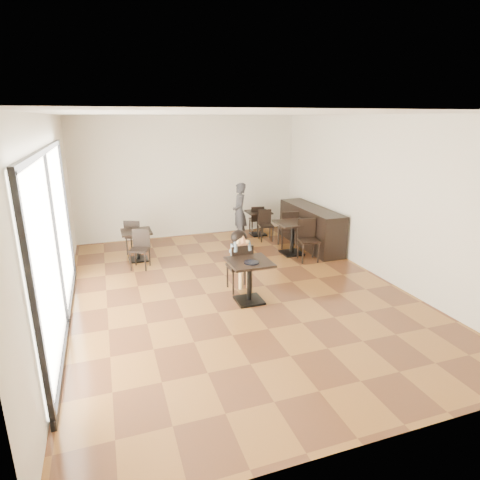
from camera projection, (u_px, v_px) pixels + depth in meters
name	position (u px, v px, depth m)	size (l,w,h in m)	color
floor	(236.00, 290.00, 7.62)	(6.00, 8.00, 0.01)	brown
ceiling	(236.00, 114.00, 6.69)	(6.00, 8.00, 0.01)	silver
wall_back	(189.00, 177.00, 10.77)	(6.00, 0.01, 3.20)	silver
wall_front	(379.00, 299.00, 3.54)	(6.00, 0.01, 3.20)	silver
wall_left	(53.00, 221.00, 6.22)	(0.01, 8.00, 3.20)	silver
wall_right	(377.00, 197.00, 8.09)	(0.01, 8.00, 3.20)	silver
storefront_window	(54.00, 242.00, 5.84)	(0.04, 4.50, 2.60)	white
child_table	(249.00, 281.00, 7.03)	(0.72, 0.72, 0.77)	black
child_chair	(239.00, 267.00, 7.51)	(0.41, 0.41, 0.92)	black
child	(239.00, 261.00, 7.47)	(0.41, 0.58, 1.16)	slate
plate	(251.00, 262.00, 6.83)	(0.26, 0.26, 0.02)	black
pizza_slice	(243.00, 242.00, 7.18)	(0.27, 0.21, 0.06)	#EBB879
adult_patron	(240.00, 212.00, 10.51)	(0.56, 0.37, 1.53)	#3C3B41
cafe_table_mid	(292.00, 238.00, 9.53)	(0.74, 0.74, 0.78)	black
cafe_table_left	(137.00, 246.00, 9.12)	(0.66, 0.66, 0.70)	black
cafe_table_back	(258.00, 223.00, 11.11)	(0.63, 0.63, 0.67)	black
chair_mid_a	(288.00, 229.00, 10.05)	(0.42, 0.42, 0.94)	black
chair_mid_b	(309.00, 241.00, 9.05)	(0.42, 0.42, 0.94)	black
chair_left_a	(135.00, 236.00, 9.59)	(0.38, 0.38, 0.84)	black
chair_left_b	(140.00, 250.00, 8.60)	(0.38, 0.38, 0.84)	black
chair_back_a	(256.00, 220.00, 11.22)	(0.36, 0.36, 0.80)	black
chair_back_b	(266.00, 226.00, 10.59)	(0.36, 0.36, 0.80)	black
service_counter	(311.00, 227.00, 10.11)	(0.60, 2.40, 1.00)	black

